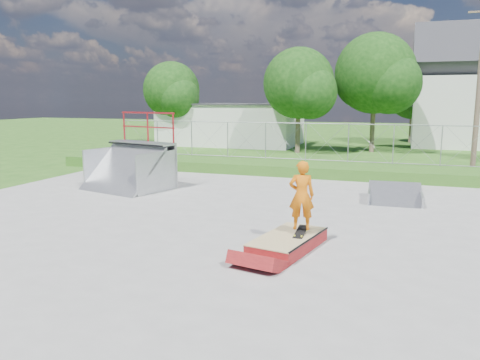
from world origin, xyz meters
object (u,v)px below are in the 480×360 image
object	(u,v)px
grind_box	(288,243)
flat_bank_ramp	(395,195)
quarter_pipe	(126,152)
skater	(301,198)

from	to	relation	value
grind_box	flat_bank_ramp	bearing A→B (deg)	81.53
quarter_pipe	skater	distance (m)	9.13
quarter_pipe	flat_bank_ramp	distance (m)	9.82
skater	grind_box	bearing A→B (deg)	31.06
flat_bank_ramp	skater	bearing A→B (deg)	-111.15
grind_box	quarter_pipe	bearing A→B (deg)	157.55
skater	flat_bank_ramp	bearing A→B (deg)	-122.67
grind_box	skater	size ratio (longest dim) A/B	1.51
quarter_pipe	skater	bearing A→B (deg)	-17.48
skater	quarter_pipe	bearing A→B (deg)	-45.90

